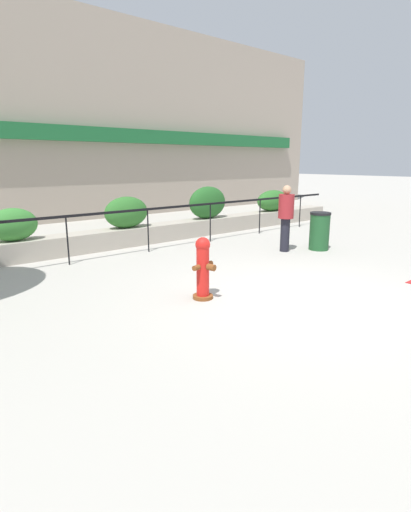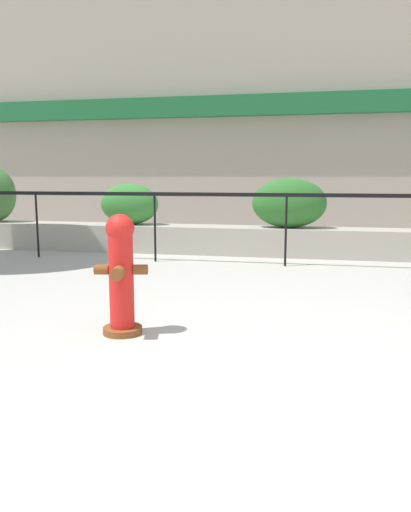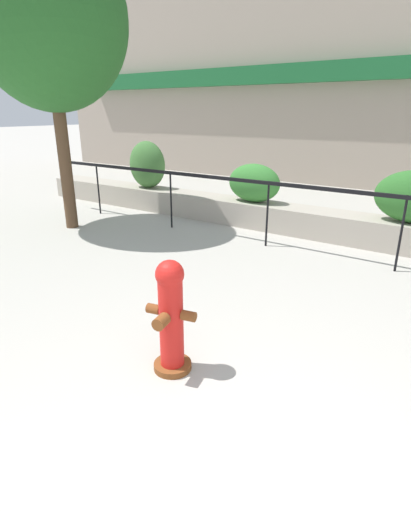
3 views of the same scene
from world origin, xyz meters
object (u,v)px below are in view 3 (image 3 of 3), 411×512
at_px(hedge_bush_0, 147,165).
at_px(fire_hydrant, 171,316).
at_px(street_tree, 48,21).
at_px(hedge_bush_1, 254,183).

distance_m(hedge_bush_0, fire_hydrant, 6.73).
distance_m(hedge_bush_0, street_tree, 3.51).
xyz_separation_m(hedge_bush_1, street_tree, (-3.03, -2.23, 2.87)).
bearing_deg(street_tree, hedge_bush_0, 86.47).
height_order(fire_hydrant, street_tree, street_tree).
bearing_deg(street_tree, fire_hydrant, -29.07).
relative_size(fire_hydrant, street_tree, 0.20).
relative_size(hedge_bush_0, hedge_bush_1, 0.98).
height_order(hedge_bush_1, street_tree, street_tree).
relative_size(hedge_bush_0, street_tree, 0.21).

